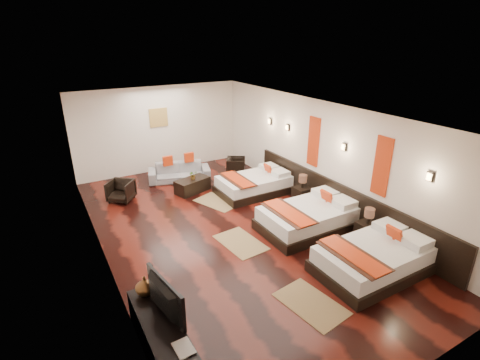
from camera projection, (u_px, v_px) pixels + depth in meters
floor at (228, 229)px, 8.61m from camera, size 5.50×9.50×0.01m
ceiling at (226, 112)px, 7.56m from camera, size 5.50×9.50×0.01m
back_wall at (159, 129)px, 11.90m from camera, size 5.50×0.01×2.80m
left_wall at (98, 201)px, 6.81m from camera, size 0.01×9.50×2.80m
right_wall at (321, 156)px, 9.35m from camera, size 0.01×9.50×2.80m
headboard_panel at (338, 201)px, 9.05m from camera, size 0.08×6.60×0.90m
bed_near at (374, 258)px, 7.00m from camera, size 2.21×1.39×0.84m
bed_mid at (309, 217)px, 8.55m from camera, size 2.27×1.43×0.87m
bed_far at (255, 184)px, 10.51m from camera, size 2.07×1.30×0.79m
nightstand_a at (367, 230)px, 8.03m from camera, size 0.41×0.41×0.81m
nightstand_b at (302, 193)px, 9.86m from camera, size 0.42×0.42×0.82m
jute_mat_near at (311, 304)px, 6.23m from camera, size 0.91×1.29×0.01m
jute_mat_mid at (241, 242)px, 8.06m from camera, size 0.86×1.27×0.01m
jute_mat_far at (217, 202)px, 10.01m from camera, size 1.12×1.39×0.01m
tv_console at (162, 337)px, 5.20m from camera, size 0.50×1.80×0.55m
tv at (159, 299)px, 5.11m from camera, size 0.29×1.03×0.59m
book at (175, 352)px, 4.60m from camera, size 0.24×0.32×0.03m
figurine at (145, 286)px, 5.60m from camera, size 0.38×0.38×0.31m
sofa at (179, 172)px, 11.42m from camera, size 2.03×1.27×0.55m
armchair_left at (121, 191)px, 10.00m from camera, size 0.89×0.90×0.59m
armchair_right at (236, 166)px, 11.97m from camera, size 0.82×0.81×0.54m
coffee_table at (193, 185)px, 10.60m from camera, size 1.10×0.77×0.40m
table_plant at (193, 175)px, 10.47m from camera, size 0.24×0.20×0.26m
orange_panel_a at (382, 166)px, 7.70m from camera, size 0.04×0.40×1.30m
orange_panel_b at (314, 142)px, 9.47m from camera, size 0.04×0.40×1.30m
sconce_near at (430, 177)px, 6.75m from camera, size 0.07×0.12×0.18m
sconce_mid at (344, 147)px, 8.52m from camera, size 0.07×0.12×0.18m
sconce_far at (288, 127)px, 10.29m from camera, size 0.07×0.12×0.18m
sconce_lounge at (270, 121)px, 11.01m from camera, size 0.07×0.12×0.18m
gold_artwork at (159, 118)px, 11.73m from camera, size 0.60×0.04×0.60m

